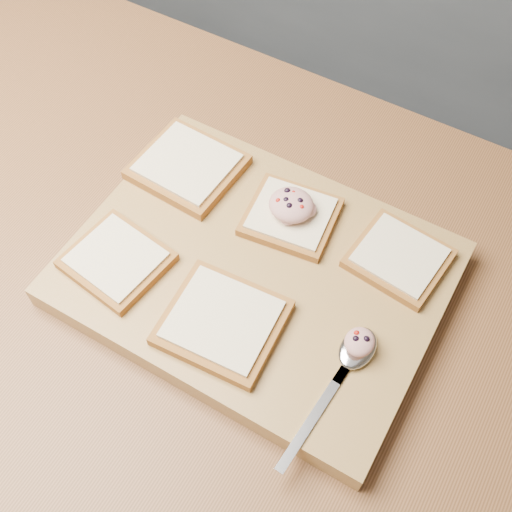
{
  "coord_description": "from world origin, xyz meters",
  "views": [
    {
      "loc": [
        0.36,
        -0.33,
        1.6
      ],
      "look_at": [
        0.15,
        0.02,
        0.96
      ],
      "focal_mm": 45.0,
      "sensor_mm": 36.0,
      "label": 1
    }
  ],
  "objects_px": {
    "tuna_salad_dollop": "(291,205)",
    "spoon": "(351,358)",
    "cutting_board": "(256,274)",
    "bread_far_center": "(291,216)"
  },
  "relations": [
    {
      "from": "bread_far_center",
      "to": "tuna_salad_dollop",
      "type": "distance_m",
      "value": 0.02
    },
    {
      "from": "cutting_board",
      "to": "tuna_salad_dollop",
      "type": "distance_m",
      "value": 0.1
    },
    {
      "from": "cutting_board",
      "to": "tuna_salad_dollop",
      "type": "bearing_deg",
      "value": 88.87
    },
    {
      "from": "cutting_board",
      "to": "spoon",
      "type": "bearing_deg",
      "value": -19.1
    },
    {
      "from": "cutting_board",
      "to": "bread_far_center",
      "type": "height_order",
      "value": "bread_far_center"
    },
    {
      "from": "tuna_salad_dollop",
      "to": "spoon",
      "type": "height_order",
      "value": "tuna_salad_dollop"
    },
    {
      "from": "cutting_board",
      "to": "bread_far_center",
      "type": "bearing_deg",
      "value": 88.11
    },
    {
      "from": "spoon",
      "to": "bread_far_center",
      "type": "bearing_deg",
      "value": 137.84
    },
    {
      "from": "bread_far_center",
      "to": "tuna_salad_dollop",
      "type": "height_order",
      "value": "tuna_salad_dollop"
    },
    {
      "from": "bread_far_center",
      "to": "spoon",
      "type": "xyz_separation_m",
      "value": [
        0.15,
        -0.14,
        -0.0
      ]
    }
  ]
}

